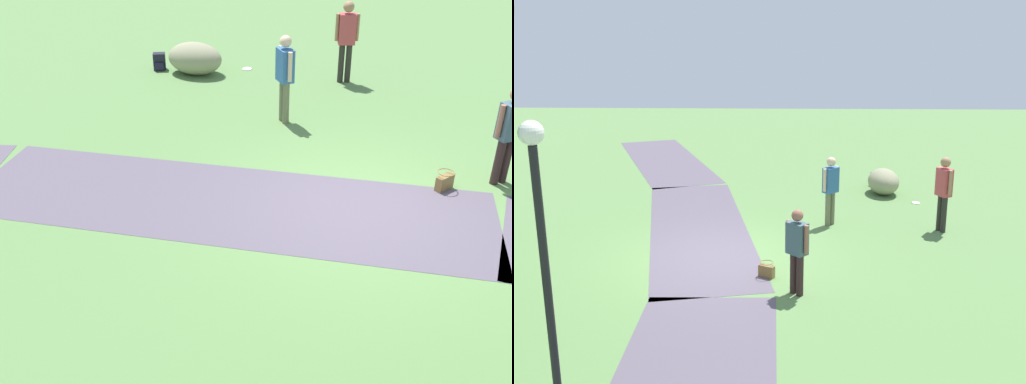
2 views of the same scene
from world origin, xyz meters
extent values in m
plane|color=#577C44|center=(0.00, 0.00, 0.00)|extent=(48.00, 48.00, 0.00)
cube|color=#534A57|center=(1.91, 0.71, 0.00)|extent=(8.30, 3.88, 0.01)
cube|color=#534A57|center=(9.54, 3.01, 0.00)|extent=(8.28, 5.08, 0.01)
cylinder|color=black|center=(-5.59, 1.34, 1.73)|extent=(0.10, 0.10, 3.47)
sphere|color=white|center=(-5.59, 1.34, 3.61)|extent=(0.28, 0.28, 0.28)
ellipsoid|color=gray|center=(5.17, -4.23, 0.37)|extent=(1.35, 0.94, 0.74)
cylinder|color=#322021|center=(-1.74, -1.57, 0.39)|extent=(0.13, 0.13, 0.78)
cylinder|color=#322021|center=(-1.85, -1.68, 0.39)|extent=(0.13, 0.13, 0.78)
cube|color=#3F5963|center=(-1.80, -1.62, 1.07)|extent=(0.42, 0.43, 0.59)
cylinder|color=#915E49|center=(-1.65, -1.47, 1.11)|extent=(0.08, 0.08, 0.52)
cylinder|color=#915E49|center=(-1.95, -1.78, 1.11)|extent=(0.08, 0.08, 0.52)
sphere|color=#915E49|center=(-1.80, -1.62, 1.50)|extent=(0.21, 0.21, 0.21)
cylinder|color=#666A4A|center=(2.31, -2.54, 0.41)|extent=(0.13, 0.13, 0.83)
cylinder|color=#666A4A|center=(2.19, -2.43, 0.41)|extent=(0.13, 0.13, 0.83)
cube|color=#316098|center=(2.25, -2.49, 1.13)|extent=(0.42, 0.42, 0.62)
cylinder|color=beige|center=(2.41, -2.64, 1.17)|extent=(0.08, 0.08, 0.55)
cylinder|color=beige|center=(2.09, -2.33, 1.17)|extent=(0.08, 0.08, 0.55)
sphere|color=beige|center=(2.25, -2.49, 1.59)|extent=(0.22, 0.22, 0.22)
cylinder|color=#282622|center=(1.91, -5.07, 0.44)|extent=(0.13, 0.13, 0.88)
cylinder|color=#282622|center=(1.76, -5.13, 0.44)|extent=(0.13, 0.13, 0.88)
cube|color=#B74146|center=(1.83, -5.10, 1.20)|extent=(0.43, 0.36, 0.66)
cylinder|color=#9F7554|center=(2.04, -5.02, 1.24)|extent=(0.08, 0.08, 0.58)
cylinder|color=#9F7554|center=(1.63, -5.19, 1.24)|extent=(0.08, 0.08, 0.58)
sphere|color=#9F7554|center=(1.83, -5.10, 1.68)|extent=(0.24, 0.24, 0.24)
cube|color=olive|center=(-1.04, -1.05, 0.12)|extent=(0.26, 0.34, 0.24)
torus|color=olive|center=(-1.04, -1.05, 0.30)|extent=(0.37, 0.37, 0.02)
cube|color=black|center=(6.09, -4.14, 0.20)|extent=(0.34, 0.31, 0.40)
cube|color=#1D1B33|center=(6.03, -4.02, 0.12)|extent=(0.20, 0.15, 0.18)
cylinder|color=white|center=(4.19, -4.99, 0.01)|extent=(0.23, 0.23, 0.02)
camera|label=1|loc=(-1.70, 7.71, 4.80)|focal=42.51mm
camera|label=2|loc=(-12.04, -1.45, 4.73)|focal=42.72mm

